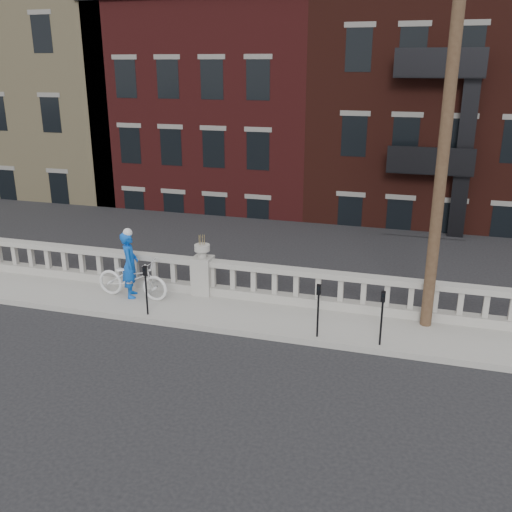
{
  "coord_description": "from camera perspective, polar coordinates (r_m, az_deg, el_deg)",
  "views": [
    {
      "loc": [
        5.81,
        -10.28,
        6.46
      ],
      "look_at": [
        1.81,
        3.2,
        1.7
      ],
      "focal_mm": 40.0,
      "sensor_mm": 36.0,
      "label": 1
    }
  ],
  "objects": [
    {
      "name": "balustrade",
      "position": [
        16.43,
        -5.32,
        -2.12
      ],
      "size": [
        28.0,
        0.34,
        1.03
      ],
      "color": "#9D9A91",
      "rests_on": "sidewalk"
    },
    {
      "name": "utility_pole",
      "position": [
        13.94,
        18.54,
        12.73
      ],
      "size": [
        1.6,
        0.28,
        10.0
      ],
      "color": "#422D1E",
      "rests_on": "sidewalk"
    },
    {
      "name": "sidewalk",
      "position": [
        15.84,
        -6.52,
        -5.2
      ],
      "size": [
        32.0,
        2.2,
        0.15
      ],
      "primitive_type": "cube",
      "color": "#9D9A91",
      "rests_on": "ground"
    },
    {
      "name": "bicycle",
      "position": [
        16.44,
        -12.27,
        -2.2
      ],
      "size": [
        2.19,
        0.84,
        1.13
      ],
      "primitive_type": "imported",
      "rotation": [
        0.0,
        0.0,
        1.53
      ],
      "color": "white",
      "rests_on": "sidewalk"
    },
    {
      "name": "ground",
      "position": [
        13.46,
        -11.53,
        -10.4
      ],
      "size": [
        120.0,
        120.0,
        0.0
      ],
      "primitive_type": "plane",
      "color": "black",
      "rests_on": "ground"
    },
    {
      "name": "planter_pedestal",
      "position": [
        16.37,
        -5.34,
        -1.5
      ],
      "size": [
        0.55,
        0.55,
        1.76
      ],
      "color": "#9D9A91",
      "rests_on": "sidewalk"
    },
    {
      "name": "cyclist",
      "position": [
        16.39,
        -12.49,
        -0.85
      ],
      "size": [
        0.69,
        0.82,
        1.9
      ],
      "primitive_type": "imported",
      "rotation": [
        0.0,
        0.0,
        1.98
      ],
      "color": "blue",
      "rests_on": "sidewalk"
    },
    {
      "name": "parking_meter_b",
      "position": [
        13.74,
        6.24,
        -4.84
      ],
      "size": [
        0.1,
        0.09,
        1.36
      ],
      "color": "black",
      "rests_on": "sidewalk"
    },
    {
      "name": "parking_meter_a",
      "position": [
        15.13,
        -10.95,
        -2.82
      ],
      "size": [
        0.1,
        0.09,
        1.36
      ],
      "color": "black",
      "rests_on": "sidewalk"
    },
    {
      "name": "parking_meter_c",
      "position": [
        13.59,
        12.5,
        -5.48
      ],
      "size": [
        0.1,
        0.09,
        1.36
      ],
      "color": "black",
      "rests_on": "sidewalk"
    },
    {
      "name": "lower_level",
      "position": [
        33.95,
        7.71,
        12.05
      ],
      "size": [
        80.0,
        44.0,
        20.8
      ],
      "color": "#605E59",
      "rests_on": "ground"
    }
  ]
}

